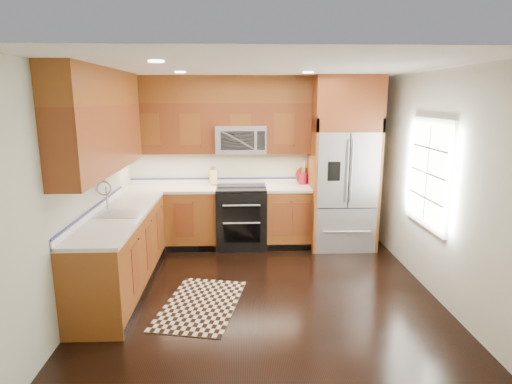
{
  "coord_description": "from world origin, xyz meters",
  "views": [
    {
      "loc": [
        -0.28,
        -4.73,
        2.28
      ],
      "look_at": [
        -0.07,
        0.6,
        1.1
      ],
      "focal_mm": 30.0,
      "sensor_mm": 36.0,
      "label": 1
    }
  ],
  "objects_px": {
    "utensil_crock": "(303,176)",
    "refrigerator": "(343,164)",
    "rug": "(201,304)",
    "range": "(241,217)",
    "knife_block": "(213,177)"
  },
  "relations": [
    {
      "from": "utensil_crock",
      "to": "refrigerator",
      "type": "bearing_deg",
      "value": -24.55
    },
    {
      "from": "rug",
      "to": "refrigerator",
      "type": "bearing_deg",
      "value": 54.96
    },
    {
      "from": "range",
      "to": "refrigerator",
      "type": "distance_m",
      "value": 1.76
    },
    {
      "from": "knife_block",
      "to": "utensil_crock",
      "type": "distance_m",
      "value": 1.42
    },
    {
      "from": "refrigerator",
      "to": "utensil_crock",
      "type": "height_order",
      "value": "refrigerator"
    },
    {
      "from": "range",
      "to": "refrigerator",
      "type": "relative_size",
      "value": 0.36
    },
    {
      "from": "rug",
      "to": "knife_block",
      "type": "bearing_deg",
      "value": 100.62
    },
    {
      "from": "range",
      "to": "knife_block",
      "type": "xyz_separation_m",
      "value": [
        -0.44,
        0.24,
        0.59
      ]
    },
    {
      "from": "range",
      "to": "utensil_crock",
      "type": "xyz_separation_m",
      "value": [
        0.98,
        0.22,
        0.6
      ]
    },
    {
      "from": "refrigerator",
      "to": "utensil_crock",
      "type": "distance_m",
      "value": 0.67
    },
    {
      "from": "knife_block",
      "to": "utensil_crock",
      "type": "relative_size",
      "value": 0.79
    },
    {
      "from": "refrigerator",
      "to": "knife_block",
      "type": "distance_m",
      "value": 2.02
    },
    {
      "from": "rug",
      "to": "knife_block",
      "type": "distance_m",
      "value": 2.44
    },
    {
      "from": "range",
      "to": "rug",
      "type": "xyz_separation_m",
      "value": [
        -0.47,
        -1.96,
        -0.46
      ]
    },
    {
      "from": "utensil_crock",
      "to": "range",
      "type": "bearing_deg",
      "value": -167.33
    }
  ]
}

